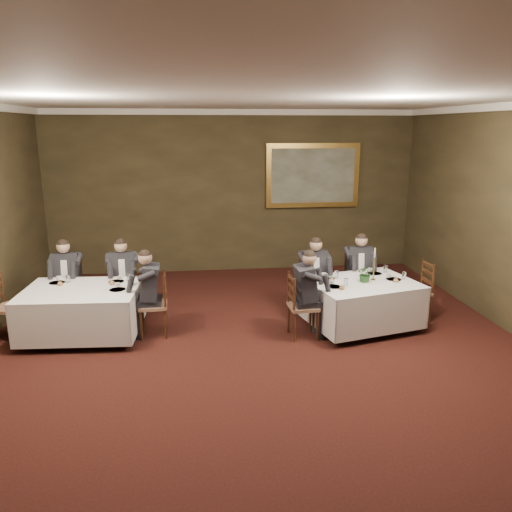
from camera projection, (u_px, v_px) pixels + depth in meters
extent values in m
plane|color=black|center=(265.00, 373.00, 6.54)|extent=(10.00, 10.00, 0.00)
cube|color=silver|center=(266.00, 94.00, 5.66)|extent=(8.00, 10.00, 0.10)
cube|color=#2D2616|center=(234.00, 192.00, 10.90)|extent=(8.00, 0.10, 3.50)
cube|color=white|center=(233.00, 112.00, 10.43)|extent=(8.00, 0.10, 0.12)
cube|color=black|center=(363.00, 284.00, 7.87)|extent=(1.81, 1.52, 0.04)
cube|color=white|center=(363.00, 282.00, 7.87)|extent=(1.88, 1.59, 0.02)
cube|color=white|center=(362.00, 302.00, 7.95)|extent=(1.90, 1.61, 0.65)
cube|color=black|center=(81.00, 291.00, 7.52)|extent=(1.71, 1.33, 0.04)
cube|color=white|center=(80.00, 290.00, 7.51)|extent=(1.77, 1.39, 0.02)
cube|color=white|center=(82.00, 310.00, 7.60)|extent=(1.79, 1.41, 0.65)
cube|color=#876144|center=(313.00, 286.00, 8.54)|extent=(0.48, 0.47, 0.05)
cube|color=black|center=(310.00, 270.00, 8.66)|extent=(0.38, 0.07, 0.54)
cube|color=black|center=(314.00, 265.00, 8.45)|extent=(0.45, 0.35, 0.55)
sphere|color=tan|center=(314.00, 244.00, 8.35)|extent=(0.23, 0.23, 0.21)
cube|color=#876144|center=(358.00, 281.00, 8.84)|extent=(0.45, 0.43, 0.05)
cube|color=black|center=(355.00, 265.00, 8.96)|extent=(0.38, 0.04, 0.54)
cube|color=black|center=(359.00, 261.00, 8.75)|extent=(0.43, 0.32, 0.55)
sphere|color=tan|center=(360.00, 240.00, 8.65)|extent=(0.21, 0.21, 0.21)
cube|color=#876144|center=(303.00, 307.00, 7.58)|extent=(0.44, 0.46, 0.05)
cube|color=black|center=(291.00, 292.00, 7.49)|extent=(0.05, 0.38, 0.54)
cube|color=black|center=(304.00, 283.00, 7.49)|extent=(0.33, 0.43, 0.55)
sphere|color=tan|center=(304.00, 259.00, 7.39)|extent=(0.22, 0.22, 0.21)
cube|color=#876144|center=(415.00, 291.00, 8.28)|extent=(0.43, 0.45, 0.05)
cube|color=black|center=(427.00, 277.00, 8.25)|extent=(0.04, 0.38, 0.54)
cube|color=#876144|center=(69.00, 289.00, 8.39)|extent=(0.44, 0.42, 0.05)
cube|color=black|center=(70.00, 272.00, 8.51)|extent=(0.38, 0.03, 0.54)
cube|color=black|center=(66.00, 268.00, 8.30)|extent=(0.42, 0.31, 0.55)
sphere|color=tan|center=(64.00, 246.00, 8.20)|extent=(0.21, 0.21, 0.21)
cube|color=#876144|center=(124.00, 288.00, 8.45)|extent=(0.48, 0.46, 0.05)
cube|color=black|center=(123.00, 271.00, 8.56)|extent=(0.38, 0.06, 0.54)
cube|color=black|center=(122.00, 267.00, 8.35)|extent=(0.45, 0.35, 0.55)
sphere|color=tan|center=(121.00, 245.00, 8.26)|extent=(0.23, 0.23, 0.21)
cube|color=#876144|center=(153.00, 305.00, 7.64)|extent=(0.44, 0.46, 0.05)
cube|color=black|center=(165.00, 289.00, 7.61)|extent=(0.04, 0.38, 0.54)
cube|color=black|center=(152.00, 282.00, 7.55)|extent=(0.33, 0.43, 0.55)
sphere|color=tan|center=(151.00, 258.00, 7.45)|extent=(0.22, 0.22, 0.21)
cube|color=#876144|center=(10.00, 308.00, 7.52)|extent=(0.49, 0.51, 0.05)
imported|color=#2D5926|center=(366.00, 273.00, 7.83)|extent=(0.30, 0.27, 0.29)
cylinder|color=#AE8B35|center=(373.00, 279.00, 7.97)|extent=(0.08, 0.08, 0.02)
cylinder|color=#AE8B35|center=(374.00, 268.00, 7.93)|extent=(0.02, 0.02, 0.36)
cylinder|color=white|center=(375.00, 252.00, 7.86)|extent=(0.02, 0.02, 0.16)
cylinder|color=white|center=(327.00, 278.00, 8.02)|extent=(0.25, 0.25, 0.01)
cylinder|color=white|center=(325.00, 274.00, 8.16)|extent=(0.08, 0.08, 0.05)
cylinder|color=white|center=(338.00, 274.00, 8.03)|extent=(0.06, 0.06, 0.14)
cylinder|color=white|center=(57.00, 282.00, 7.83)|extent=(0.25, 0.25, 0.01)
cylinder|color=white|center=(59.00, 278.00, 7.97)|extent=(0.08, 0.08, 0.05)
cylinder|color=white|center=(68.00, 278.00, 7.83)|extent=(0.06, 0.06, 0.14)
cube|color=gold|center=(313.00, 176.00, 10.97)|extent=(2.07, 0.08, 1.40)
cube|color=#494C33|center=(313.00, 176.00, 10.92)|extent=(1.85, 0.01, 1.18)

